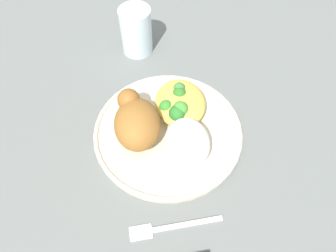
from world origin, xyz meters
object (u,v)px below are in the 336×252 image
at_px(rice_pile, 187,142).
at_px(mac_cheese_with_broccoli, 179,103).
at_px(roasted_chicken, 136,121).
at_px(plate, 168,132).
at_px(fork, 171,227).
at_px(water_glass, 136,31).

relative_size(rice_pile, mac_cheese_with_broccoli, 0.85).
bearing_deg(roasted_chicken, plate, -88.05).
xyz_separation_m(roasted_chicken, mac_cheese_with_broccoli, (0.04, -0.08, -0.02)).
bearing_deg(rice_pile, fork, 161.82).
xyz_separation_m(plate, roasted_chicken, (-0.00, 0.05, 0.04)).
distance_m(mac_cheese_with_broccoli, water_glass, 0.20).
relative_size(fork, water_glass, 1.43).
xyz_separation_m(fork, water_glass, (0.39, 0.03, 0.05)).
relative_size(mac_cheese_with_broccoli, fork, 0.77).
bearing_deg(fork, mac_cheese_with_broccoli, -10.11).
bearing_deg(roasted_chicken, rice_pile, -117.86).
xyz_separation_m(mac_cheese_with_broccoli, fork, (-0.21, 0.04, -0.03)).
xyz_separation_m(roasted_chicken, water_glass, (0.23, -0.01, -0.00)).
distance_m(plate, rice_pile, 0.06).
relative_size(plate, roasted_chicken, 2.35).
relative_size(roasted_chicken, rice_pile, 1.19).
bearing_deg(plate, mac_cheese_with_broccoli, -30.14).
height_order(rice_pile, fork, rice_pile).
xyz_separation_m(roasted_chicken, rice_pile, (-0.04, -0.08, -0.01)).
height_order(plate, roasted_chicken, roasted_chicken).
xyz_separation_m(plate, rice_pile, (-0.04, -0.03, 0.03)).
bearing_deg(water_glass, roasted_chicken, 177.67).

